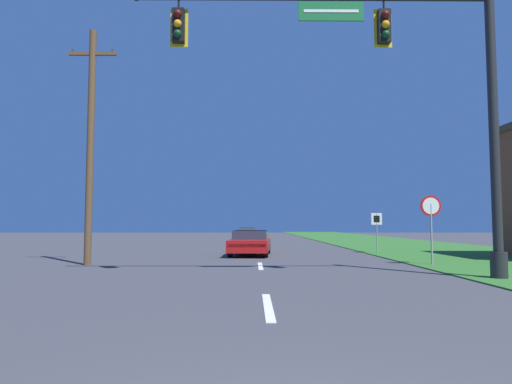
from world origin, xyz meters
TOP-DOWN VIEW (x-y plane):
  - grass_verge_right at (10.50, 30.00)m, footprint 10.00×110.00m
  - road_center_line at (0.00, 22.00)m, footprint 0.16×34.80m
  - signal_mast at (4.00, 10.02)m, footprint 10.28×0.47m
  - car_ahead at (-0.39, 19.72)m, footprint 2.12×4.45m
  - far_car at (-0.82, 44.57)m, footprint 1.82×4.61m
  - stop_sign at (6.26, 14.28)m, footprint 0.76×0.07m
  - route_sign_post at (6.15, 21.18)m, footprint 0.55×0.06m
  - utility_pole_near at (-6.33, 14.49)m, footprint 1.80×0.26m

SIDE VIEW (x-z plane):
  - road_center_line at x=0.00m, z-range 0.00..0.01m
  - grass_verge_right at x=10.50m, z-range 0.00..0.04m
  - car_ahead at x=-0.39m, z-range 0.01..1.20m
  - far_car at x=-0.82m, z-range 0.01..1.20m
  - route_sign_post at x=6.15m, z-range 0.51..2.54m
  - stop_sign at x=6.26m, z-range 0.61..3.12m
  - utility_pole_near at x=-6.33m, z-range 0.15..8.98m
  - signal_mast at x=4.00m, z-range 1.00..9.69m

